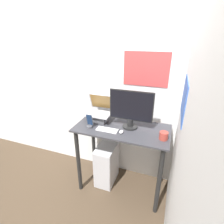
# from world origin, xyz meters

# --- Properties ---
(ground_plane) EXTENTS (12.00, 12.00, 0.00)m
(ground_plane) POSITION_xyz_m (0.00, 0.00, 0.00)
(ground_plane) COLOR #473828
(wall_back) EXTENTS (6.00, 0.06, 2.60)m
(wall_back) POSITION_xyz_m (0.00, 0.63, 1.30)
(wall_back) COLOR silver
(wall_back) RESTS_ON ground_plane
(wall_side_right) EXTENTS (0.06, 6.00, 2.60)m
(wall_side_right) POSITION_xyz_m (0.63, 0.00, 1.30)
(wall_side_right) COLOR silver
(wall_side_right) RESTS_ON ground_plane
(desk) EXTENTS (1.10, 0.55, 0.92)m
(desk) POSITION_xyz_m (0.00, 0.27, 0.72)
(desk) COLOR #333338
(desk) RESTS_ON ground_plane
(laptop) EXTENTS (0.33, 0.29, 0.31)m
(laptop) POSITION_xyz_m (-0.34, 0.35, 1.00)
(laptop) COLOR #4C4C51
(laptop) RESTS_ON desk
(monitor) EXTENTS (0.50, 0.17, 0.44)m
(monitor) POSITION_xyz_m (0.09, 0.32, 1.14)
(monitor) COLOR black
(monitor) RESTS_ON desk
(keyboard) EXTENTS (0.25, 0.09, 0.02)m
(keyboard) POSITION_xyz_m (-0.14, 0.15, 0.93)
(keyboard) COLOR white
(keyboard) RESTS_ON desk
(mouse) EXTENTS (0.04, 0.07, 0.03)m
(mouse) POSITION_xyz_m (0.03, 0.15, 0.93)
(mouse) COLOR white
(mouse) RESTS_ON desk
(cell_phone) EXTENTS (0.07, 0.07, 0.17)m
(cell_phone) POSITION_xyz_m (-0.36, 0.15, 0.97)
(cell_phone) COLOR #4C4C51
(cell_phone) RESTS_ON desk
(computer_tower) EXTENTS (0.23, 0.37, 0.57)m
(computer_tower) POSITION_xyz_m (-0.22, 0.31, 0.28)
(computer_tower) COLOR silver
(computer_tower) RESTS_ON ground_plane
(mug) EXTENTS (0.09, 0.09, 0.08)m
(mug) POSITION_xyz_m (0.47, 0.18, 0.96)
(mug) COLOR #9E382D
(mug) RESTS_ON desk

